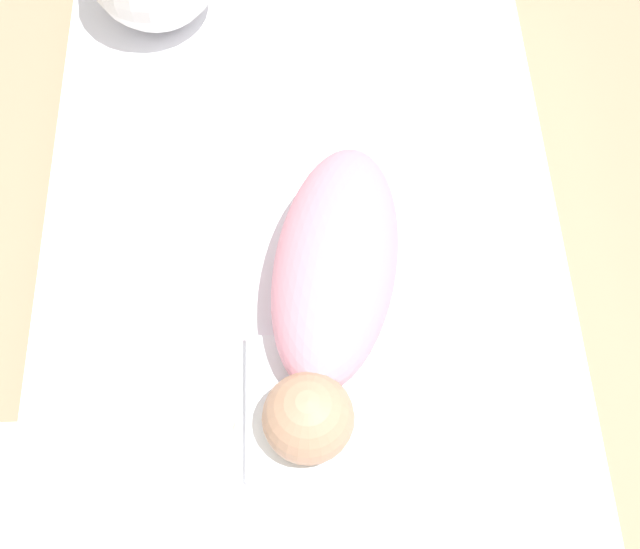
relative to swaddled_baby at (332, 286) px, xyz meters
name	(u,v)px	position (x,y,z in m)	size (l,w,h in m)	color
ground_plane	(306,345)	(-0.02, -0.04, -0.24)	(12.00, 12.00, 0.00)	#9E8466
bed_mattress	(305,322)	(-0.02, -0.04, -0.15)	(1.56, 0.78, 0.17)	white
burp_cloth	(314,406)	(0.15, -0.03, -0.06)	(0.21, 0.18, 0.02)	white
swaddled_baby	(332,286)	(0.00, 0.00, 0.00)	(0.49, 0.24, 0.14)	pink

